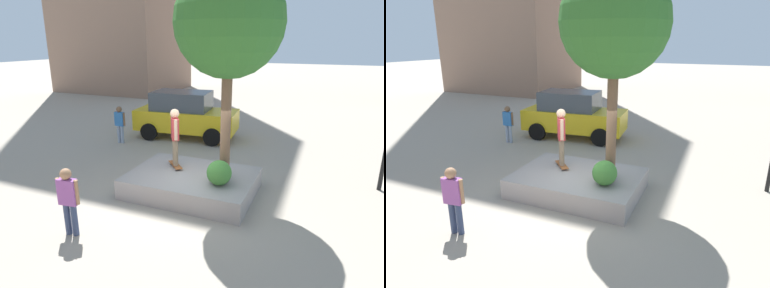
{
  "view_description": "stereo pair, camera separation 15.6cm",
  "coord_description": "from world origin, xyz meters",
  "views": [
    {
      "loc": [
        3.42,
        -7.79,
        4.24
      ],
      "look_at": [
        0.02,
        0.29,
        1.48
      ],
      "focal_mm": 30.69,
      "sensor_mm": 36.0,
      "label": 1
    },
    {
      "loc": [
        3.57,
        -7.73,
        4.24
      ],
      "look_at": [
        0.02,
        0.29,
        1.48
      ],
      "focal_mm": 30.69,
      "sensor_mm": 36.0,
      "label": 2
    }
  ],
  "objects": [
    {
      "name": "plaza_tree",
      "position": [
        0.94,
        0.43,
        4.66
      ],
      "size": [
        2.77,
        2.77,
        5.49
      ],
      "color": "brown",
      "rests_on": "planter_ledge"
    },
    {
      "name": "taxi_cab",
      "position": [
        -2.51,
        5.49,
        1.06
      ],
      "size": [
        4.66,
        2.45,
        2.09
      ],
      "color": "gold",
      "rests_on": "ground"
    },
    {
      "name": "ground_plane",
      "position": [
        0.0,
        0.0,
        0.0
      ],
      "size": [
        120.0,
        120.0,
        0.0
      ],
      "primitive_type": "plane",
      "color": "#9E9384"
    },
    {
      "name": "skateboard",
      "position": [
        -0.66,
        0.61,
        0.63
      ],
      "size": [
        0.7,
        0.73,
        0.07
      ],
      "color": "brown",
      "rests_on": "planter_ledge"
    },
    {
      "name": "boxwood_shrub",
      "position": [
        0.97,
        -0.11,
        0.91
      ],
      "size": [
        0.67,
        0.67,
        0.67
      ],
      "primitive_type": "sphere",
      "color": "#3D7A33",
      "rests_on": "planter_ledge"
    },
    {
      "name": "passerby_with_bag",
      "position": [
        -4.73,
        3.6,
        0.92
      ],
      "size": [
        0.54,
        0.25,
        1.6
      ],
      "color": "#8C9EB7",
      "rests_on": "ground"
    },
    {
      "name": "skateboarder",
      "position": [
        -0.66,
        0.61,
        1.64
      ],
      "size": [
        0.41,
        0.51,
        1.71
      ],
      "color": "#847056",
      "rests_on": "skateboard"
    },
    {
      "name": "planter_ledge",
      "position": [
        0.02,
        0.29,
        0.29
      ],
      "size": [
        3.57,
        2.59,
        0.58
      ],
      "primitive_type": "cube",
      "color": "gray",
      "rests_on": "ground"
    },
    {
      "name": "bystander_watching",
      "position": [
        -1.65,
        -2.8,
        0.93
      ],
      "size": [
        0.54,
        0.25,
        1.62
      ],
      "color": "navy",
      "rests_on": "ground"
    }
  ]
}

